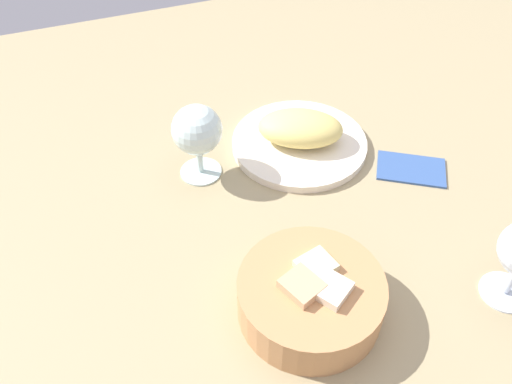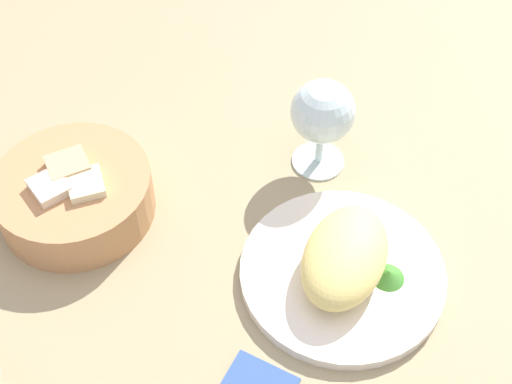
{
  "view_description": "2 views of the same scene",
  "coord_description": "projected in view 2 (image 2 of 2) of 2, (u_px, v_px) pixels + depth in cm",
  "views": [
    {
      "loc": [
        36.35,
        52.05,
        60.39
      ],
      "look_at": [
        16.48,
        -0.95,
        3.44
      ],
      "focal_mm": 37.86,
      "sensor_mm": 36.0,
      "label": 1
    },
    {
      "loc": [
        -37.87,
        1.03,
        66.54
      ],
      "look_at": [
        13.31,
        -2.91,
        5.15
      ],
      "focal_mm": 48.92,
      "sensor_mm": 36.0,
      "label": 2
    }
  ],
  "objects": [
    {
      "name": "plate",
      "position": [
        342.0,
        273.0,
        0.78
      ],
      "size": [
        23.05,
        23.05,
        1.4
      ],
      "primitive_type": "cylinder",
      "color": "white",
      "rests_on": "ground_plane"
    },
    {
      "name": "bread_basket",
      "position": [
        75.0,
        194.0,
        0.83
      ],
      "size": [
        18.55,
        18.55,
        7.1
      ],
      "color": "tan",
      "rests_on": "ground_plane"
    },
    {
      "name": "omelette",
      "position": [
        345.0,
        256.0,
        0.76
      ],
      "size": [
        16.69,
        14.31,
        5.19
      ],
      "primitive_type": "ellipsoid",
      "rotation": [
        0.0,
        0.0,
        -0.46
      ],
      "color": "#E9D172",
      "rests_on": "plate"
    },
    {
      "name": "ground_plane",
      "position": [
        239.0,
        323.0,
        0.76
      ],
      "size": [
        140.0,
        140.0,
        2.0
      ],
      "primitive_type": "cube",
      "color": "tan"
    },
    {
      "name": "wine_glass_near",
      "position": [
        323.0,
        115.0,
        0.84
      ],
      "size": [
        7.9,
        7.9,
        12.81
      ],
      "color": "silver",
      "rests_on": "ground_plane"
    },
    {
      "name": "lettuce_garnish",
      "position": [
        388.0,
        275.0,
        0.76
      ],
      "size": [
        3.73,
        3.73,
        1.28
      ],
      "primitive_type": "cone",
      "color": "#3E822C",
      "rests_on": "plate"
    }
  ]
}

